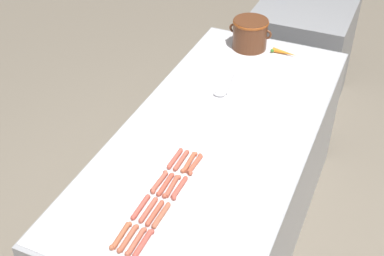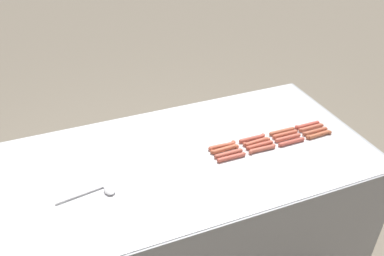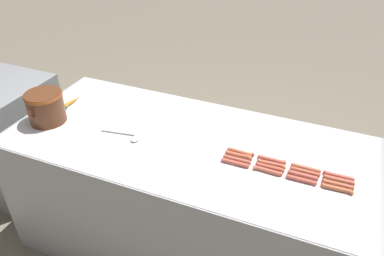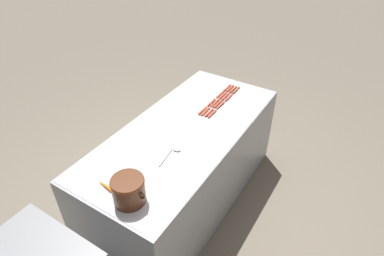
{
  "view_description": "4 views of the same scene",
  "coord_description": "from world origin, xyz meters",
  "px_view_note": "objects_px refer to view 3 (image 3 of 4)",
  "views": [
    {
      "loc": [
        0.73,
        -2.03,
        2.56
      ],
      "look_at": [
        -0.1,
        -0.14,
        0.98
      ],
      "focal_mm": 47.49,
      "sensor_mm": 36.0,
      "label": 1
    },
    {
      "loc": [
        -1.5,
        0.44,
        2.17
      ],
      "look_at": [
        0.15,
        -0.22,
        0.97
      ],
      "focal_mm": 37.38,
      "sensor_mm": 36.0,
      "label": 2
    },
    {
      "loc": [
        -1.69,
        -0.74,
        2.22
      ],
      "look_at": [
        0.15,
        0.02,
        0.9
      ],
      "focal_mm": 35.49,
      "sensor_mm": 36.0,
      "label": 3
    },
    {
      "loc": [
        -1.32,
        1.97,
        2.68
      ],
      "look_at": [
        -0.14,
        0.08,
        1.02
      ],
      "focal_mm": 30.34,
      "sensor_mm": 36.0,
      "label": 4
    }
  ],
  "objects_px": {
    "hot_dog_0": "(337,189)",
    "hot_dog_10": "(271,164)",
    "hot_dog_1": "(301,180)",
    "hot_dog_8": "(339,180)",
    "hot_dog_14": "(272,159)",
    "hot_dog_7": "(237,159)",
    "hot_dog_15": "(241,152)",
    "hot_dog_5": "(303,175)",
    "hot_dog_12": "(339,176)",
    "hot_dog_2": "(268,171)",
    "hot_dog_13": "(306,168)",
    "serving_spoon": "(129,137)",
    "carrot": "(72,101)",
    "hot_dog_4": "(338,184)",
    "hot_dog_3": "(235,163)",
    "hot_dog_11": "(239,155)",
    "hot_dog_9": "(305,172)",
    "bean_pot": "(45,106)",
    "hot_dog_6": "(270,167)"
  },
  "relations": [
    {
      "from": "hot_dog_0",
      "to": "hot_dog_10",
      "type": "distance_m",
      "value": 0.36
    },
    {
      "from": "hot_dog_1",
      "to": "hot_dog_8",
      "type": "relative_size",
      "value": 1.0
    },
    {
      "from": "hot_dog_1",
      "to": "hot_dog_14",
      "type": "relative_size",
      "value": 1.0
    },
    {
      "from": "hot_dog_7",
      "to": "hot_dog_15",
      "type": "relative_size",
      "value": 1.0
    },
    {
      "from": "hot_dog_5",
      "to": "hot_dog_12",
      "type": "height_order",
      "value": "same"
    },
    {
      "from": "hot_dog_2",
      "to": "hot_dog_5",
      "type": "bearing_deg",
      "value": -78.59
    },
    {
      "from": "hot_dog_13",
      "to": "serving_spoon",
      "type": "xyz_separation_m",
      "value": [
        -0.11,
        1.03,
        -0.0
      ]
    },
    {
      "from": "hot_dog_12",
      "to": "carrot",
      "type": "height_order",
      "value": "carrot"
    },
    {
      "from": "hot_dog_4",
      "to": "hot_dog_13",
      "type": "xyz_separation_m",
      "value": [
        0.07,
        0.17,
        0.0
      ]
    },
    {
      "from": "hot_dog_10",
      "to": "hot_dog_8",
      "type": "bearing_deg",
      "value": -89.2
    },
    {
      "from": "hot_dog_7",
      "to": "hot_dog_15",
      "type": "xyz_separation_m",
      "value": [
        0.07,
        0.0,
        0.0
      ]
    },
    {
      "from": "hot_dog_4",
      "to": "hot_dog_12",
      "type": "height_order",
      "value": "same"
    },
    {
      "from": "hot_dog_13",
      "to": "carrot",
      "type": "distance_m",
      "value": 1.61
    },
    {
      "from": "hot_dog_14",
      "to": "hot_dog_1",
      "type": "bearing_deg",
      "value": -121.55
    },
    {
      "from": "hot_dog_2",
      "to": "hot_dog_12",
      "type": "bearing_deg",
      "value": -73.18
    },
    {
      "from": "hot_dog_3",
      "to": "hot_dog_15",
      "type": "distance_m",
      "value": 0.11
    },
    {
      "from": "hot_dog_5",
      "to": "hot_dog_1",
      "type": "bearing_deg",
      "value": 177.16
    },
    {
      "from": "hot_dog_14",
      "to": "hot_dog_7",
      "type": "bearing_deg",
      "value": 113.01
    },
    {
      "from": "hot_dog_7",
      "to": "hot_dog_11",
      "type": "xyz_separation_m",
      "value": [
        0.04,
        0.0,
        0.0
      ]
    },
    {
      "from": "hot_dog_2",
      "to": "hot_dog_14",
      "type": "distance_m",
      "value": 0.11
    },
    {
      "from": "carrot",
      "to": "hot_dog_9",
      "type": "bearing_deg",
      "value": -94.73
    },
    {
      "from": "bean_pot",
      "to": "hot_dog_12",
      "type": "bearing_deg",
      "value": -85.34
    },
    {
      "from": "hot_dog_7",
      "to": "hot_dog_10",
      "type": "relative_size",
      "value": 1.0
    },
    {
      "from": "hot_dog_4",
      "to": "serving_spoon",
      "type": "xyz_separation_m",
      "value": [
        -0.04,
        1.2,
        -0.0
      ]
    },
    {
      "from": "hot_dog_13",
      "to": "hot_dog_3",
      "type": "bearing_deg",
      "value": 106.27
    },
    {
      "from": "hot_dog_1",
      "to": "hot_dog_3",
      "type": "relative_size",
      "value": 1.0
    },
    {
      "from": "hot_dog_8",
      "to": "carrot",
      "type": "xyz_separation_m",
      "value": [
        0.13,
        1.78,
        0.0
      ]
    },
    {
      "from": "hot_dog_0",
      "to": "hot_dog_8",
      "type": "xyz_separation_m",
      "value": [
        0.07,
        -0.0,
        0.0
      ]
    },
    {
      "from": "hot_dog_1",
      "to": "hot_dog_12",
      "type": "distance_m",
      "value": 0.21
    },
    {
      "from": "hot_dog_3",
      "to": "hot_dog_13",
      "type": "relative_size",
      "value": 1.0
    },
    {
      "from": "hot_dog_1",
      "to": "serving_spoon",
      "type": "bearing_deg",
      "value": 90.1
    },
    {
      "from": "hot_dog_1",
      "to": "carrot",
      "type": "relative_size",
      "value": 0.88
    },
    {
      "from": "hot_dog_9",
      "to": "hot_dog_11",
      "type": "xyz_separation_m",
      "value": [
        0.0,
        0.37,
        0.0
      ]
    },
    {
      "from": "hot_dog_9",
      "to": "carrot",
      "type": "bearing_deg",
      "value": 85.27
    },
    {
      "from": "hot_dog_1",
      "to": "hot_dog_10",
      "type": "distance_m",
      "value": 0.19
    },
    {
      "from": "hot_dog_2",
      "to": "hot_dog_10",
      "type": "relative_size",
      "value": 1.0
    },
    {
      "from": "hot_dog_1",
      "to": "hot_dog_8",
      "type": "xyz_separation_m",
      "value": [
        0.07,
        -0.18,
        0.0
      ]
    },
    {
      "from": "hot_dog_2",
      "to": "hot_dog_3",
      "type": "bearing_deg",
      "value": 91.18
    },
    {
      "from": "hot_dog_10",
      "to": "serving_spoon",
      "type": "xyz_separation_m",
      "value": [
        -0.07,
        0.85,
        -0.0
      ]
    },
    {
      "from": "hot_dog_5",
      "to": "hot_dog_13",
      "type": "bearing_deg",
      "value": -4.55
    },
    {
      "from": "hot_dog_9",
      "to": "carrot",
      "type": "height_order",
      "value": "carrot"
    },
    {
      "from": "hot_dog_6",
      "to": "hot_dog_8",
      "type": "distance_m",
      "value": 0.35
    },
    {
      "from": "hot_dog_0",
      "to": "hot_dog_1",
      "type": "bearing_deg",
      "value": 90.62
    },
    {
      "from": "hot_dog_6",
      "to": "hot_dog_14",
      "type": "height_order",
      "value": "same"
    },
    {
      "from": "hot_dog_0",
      "to": "hot_dog_9",
      "type": "relative_size",
      "value": 1.0
    },
    {
      "from": "hot_dog_0",
      "to": "hot_dog_4",
      "type": "distance_m",
      "value": 0.04
    },
    {
      "from": "hot_dog_10",
      "to": "hot_dog_15",
      "type": "height_order",
      "value": "same"
    },
    {
      "from": "hot_dog_7",
      "to": "hot_dog_8",
      "type": "xyz_separation_m",
      "value": [
        0.04,
        -0.53,
        0.0
      ]
    },
    {
      "from": "hot_dog_10",
      "to": "hot_dog_13",
      "type": "xyz_separation_m",
      "value": [
        0.04,
        -0.18,
        0.0
      ]
    },
    {
      "from": "hot_dog_7",
      "to": "hot_dog_0",
      "type": "bearing_deg",
      "value": -93.44
    }
  ]
}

